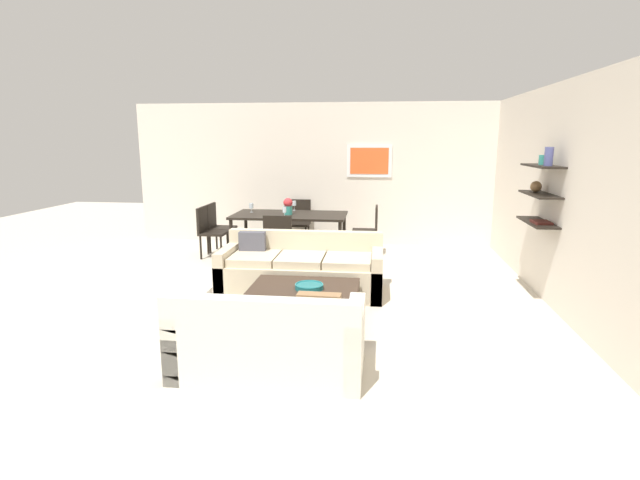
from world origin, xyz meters
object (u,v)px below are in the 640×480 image
(dining_chair_foot, at_px, (279,238))
(wine_glass_foot, at_px, (284,210))
(loveseat_white, at_px, (271,339))
(wine_glass_head, at_px, (294,204))
(wine_glass_left_far, at_px, (251,206))
(dining_table, at_px, (290,218))
(sofa_beige, at_px, (301,271))
(centerpiece_vase, at_px, (288,206))
(coffee_table, at_px, (303,306))
(dining_chair_left_near, at_px, (209,229))
(dining_chair_right_far, at_px, (370,227))
(dining_chair_head, at_px, (299,220))
(dining_chair_left_far, at_px, (218,224))
(decorative_bowl, at_px, (309,286))

(dining_chair_foot, distance_m, wine_glass_foot, 0.60)
(loveseat_white, bearing_deg, wine_glass_head, 97.41)
(wine_glass_left_far, bearing_deg, dining_table, -10.19)
(sofa_beige, distance_m, centerpiece_vase, 2.12)
(sofa_beige, bearing_deg, loveseat_white, -87.57)
(coffee_table, distance_m, wine_glass_foot, 2.83)
(wine_glass_left_far, bearing_deg, dining_chair_left_near, -151.69)
(coffee_table, bearing_deg, dining_chair_right_far, 78.76)
(loveseat_white, relative_size, coffee_table, 1.34)
(coffee_table, height_order, dining_chair_foot, dining_chair_foot)
(dining_table, relative_size, dining_chair_head, 2.21)
(wine_glass_head, bearing_deg, dining_chair_head, 90.00)
(loveseat_white, bearing_deg, dining_chair_right_far, 80.48)
(wine_glass_foot, bearing_deg, wine_glass_head, 90.00)
(sofa_beige, xyz_separation_m, dining_chair_foot, (-0.52, 1.09, 0.21))
(coffee_table, distance_m, dining_chair_left_far, 3.96)
(decorative_bowl, bearing_deg, dining_table, 104.34)
(sofa_beige, xyz_separation_m, dining_chair_left_far, (-1.90, 2.24, 0.21))
(loveseat_white, bearing_deg, coffee_table, 85.37)
(dining_table, distance_m, wine_glass_foot, 0.50)
(wine_glass_head, bearing_deg, wine_glass_left_far, -155.20)
(dining_chair_foot, bearing_deg, decorative_bowl, -69.92)
(loveseat_white, distance_m, dining_chair_head, 5.27)
(dining_chair_left_near, relative_size, dining_chair_right_far, 1.00)
(wine_glass_foot, bearing_deg, dining_chair_left_near, 170.78)
(dining_chair_right_far, height_order, dining_chair_foot, same)
(dining_chair_left_near, relative_size, wine_glass_head, 5.12)
(dining_chair_right_far, bearing_deg, wine_glass_left_far, -177.14)
(loveseat_white, distance_m, centerpiece_vase, 4.34)
(dining_chair_left_near, bearing_deg, loveseat_white, -63.85)
(sofa_beige, xyz_separation_m, wine_glass_left_far, (-1.23, 2.14, 0.57))
(dining_chair_left_near, bearing_deg, wine_glass_foot, -9.22)
(dining_chair_left_far, relative_size, wine_glass_head, 5.12)
(dining_table, height_order, wine_glass_head, wine_glass_head)
(coffee_table, height_order, dining_table, dining_table)
(dining_table, relative_size, dining_chair_foot, 2.21)
(dining_chair_left_near, xyz_separation_m, wine_glass_left_far, (0.67, 0.36, 0.36))
(wine_glass_foot, bearing_deg, wine_glass_left_far, 140.60)
(centerpiece_vase, bearing_deg, wine_glass_head, 88.09)
(dining_chair_foot, relative_size, wine_glass_foot, 4.76)
(dining_chair_foot, bearing_deg, sofa_beige, -64.36)
(dining_chair_right_far, distance_m, dining_chair_foot, 1.80)
(dining_chair_right_far, xyz_separation_m, wine_glass_head, (-1.38, 0.22, 0.37))
(coffee_table, relative_size, dining_chair_foot, 1.39)
(loveseat_white, distance_m, coffee_table, 1.21)
(loveseat_white, relative_size, wine_glass_left_far, 10.11)
(dining_chair_left_far, xyz_separation_m, dining_chair_foot, (1.38, -1.16, 0.00))
(decorative_bowl, distance_m, centerpiece_vase, 3.16)
(dining_table, bearing_deg, dining_chair_left_near, -170.44)
(decorative_bowl, height_order, wine_glass_foot, wine_glass_foot)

